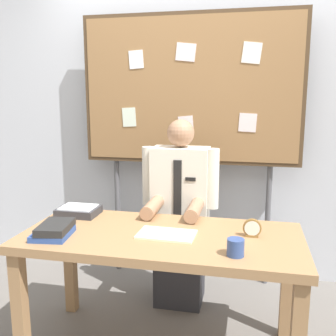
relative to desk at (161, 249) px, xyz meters
name	(u,v)px	position (x,y,z in m)	size (l,w,h in m)	color
back_wall	(194,117)	(0.00, 1.19, 0.70)	(6.40, 0.08, 2.70)	silver
desk	(161,249)	(0.00, 0.00, 0.00)	(1.59, 0.73, 0.75)	#9E754C
person	(180,221)	(0.00, 0.58, -0.02)	(0.55, 0.56, 1.37)	#2D2D33
bulletin_board	(190,93)	(0.00, 0.99, 0.90)	(1.73, 0.09, 2.15)	#4C3823
book_stack	(54,230)	(-0.58, -0.17, 0.13)	(0.22, 0.27, 0.07)	#2D4C99
open_notebook	(167,234)	(0.03, -0.02, 0.10)	(0.32, 0.20, 0.01)	#F4EFCC
desk_clock	(252,229)	(0.51, 0.06, 0.14)	(0.10, 0.04, 0.10)	olive
coffee_mug	(236,247)	(0.43, -0.22, 0.14)	(0.09, 0.09, 0.09)	#334C8C
paper_tray	(79,211)	(-0.62, 0.23, 0.12)	(0.26, 0.20, 0.06)	#333338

